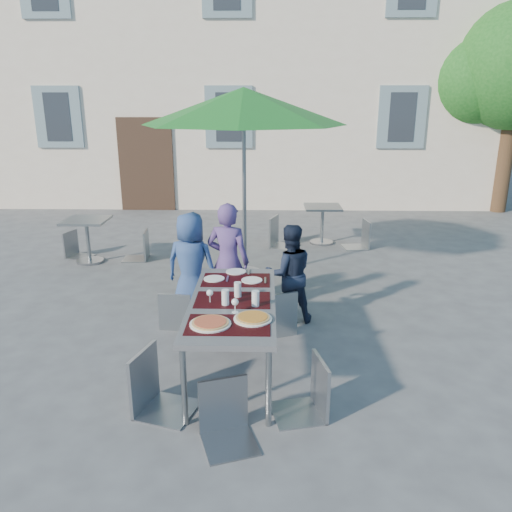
{
  "coord_description": "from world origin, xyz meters",
  "views": [
    {
      "loc": [
        0.9,
        -4.52,
        2.54
      ],
      "look_at": [
        0.78,
        0.75,
        0.91
      ],
      "focal_mm": 35.0,
      "sensor_mm": 36.0,
      "label": 1
    }
  ],
  "objects_px": {
    "chair_1": "(248,283)",
    "child_1": "(228,261)",
    "bg_chair_l_0": "(74,229)",
    "bg_chair_l_1": "(280,213)",
    "pizza_near_right": "(253,318)",
    "bg_chair_r_1": "(362,218)",
    "child_2": "(289,274)",
    "chair_0": "(176,288)",
    "bg_chair_r_0": "(139,228)",
    "child_0": "(191,265)",
    "patio_umbrella": "(244,108)",
    "pizza_near_left": "(210,323)",
    "dining_table": "(233,305)",
    "cafe_table_0": "(87,233)",
    "chair_3": "(153,346)",
    "chair_2": "(276,285)",
    "chair_5": "(226,379)",
    "cafe_table_1": "(322,219)",
    "chair_4": "(310,355)"
  },
  "relations": [
    {
      "from": "pizza_near_left",
      "to": "chair_5",
      "type": "distance_m",
      "value": 0.55
    },
    {
      "from": "cafe_table_0",
      "to": "child_2",
      "type": "bearing_deg",
      "value": -34.92
    },
    {
      "from": "child_2",
      "to": "bg_chair_l_0",
      "type": "bearing_deg",
      "value": -44.76
    },
    {
      "from": "patio_umbrella",
      "to": "bg_chair_l_0",
      "type": "distance_m",
      "value": 3.69
    },
    {
      "from": "patio_umbrella",
      "to": "pizza_near_left",
      "type": "bearing_deg",
      "value": -92.53
    },
    {
      "from": "chair_4",
      "to": "bg_chair_r_0",
      "type": "bearing_deg",
      "value": 119.95
    },
    {
      "from": "chair_3",
      "to": "patio_umbrella",
      "type": "xyz_separation_m",
      "value": [
        0.62,
        3.36,
        1.87
      ]
    },
    {
      "from": "pizza_near_right",
      "to": "chair_1",
      "type": "distance_m",
      "value": 1.5
    },
    {
      "from": "child_2",
      "to": "bg_chair_r_1",
      "type": "xyz_separation_m",
      "value": [
        1.44,
        3.21,
        -0.04
      ]
    },
    {
      "from": "bg_chair_l_1",
      "to": "bg_chair_r_1",
      "type": "xyz_separation_m",
      "value": [
        1.47,
        -0.04,
        -0.06
      ]
    },
    {
      "from": "chair_0",
      "to": "chair_1",
      "type": "relative_size",
      "value": 0.92
    },
    {
      "from": "chair_3",
      "to": "patio_umbrella",
      "type": "relative_size",
      "value": 0.36
    },
    {
      "from": "dining_table",
      "to": "pizza_near_right",
      "type": "xyz_separation_m",
      "value": [
        0.2,
        -0.44,
        0.07
      ]
    },
    {
      "from": "chair_0",
      "to": "bg_chair_r_0",
      "type": "bearing_deg",
      "value": 112.07
    },
    {
      "from": "chair_2",
      "to": "chair_5",
      "type": "bearing_deg",
      "value": -102.44
    },
    {
      "from": "child_1",
      "to": "chair_3",
      "type": "distance_m",
      "value": 2.02
    },
    {
      "from": "pizza_near_right",
      "to": "child_0",
      "type": "bearing_deg",
      "value": 113.92
    },
    {
      "from": "bg_chair_l_0",
      "to": "pizza_near_right",
      "type": "bearing_deg",
      "value": -53.0
    },
    {
      "from": "pizza_near_right",
      "to": "chair_0",
      "type": "relative_size",
      "value": 0.39
    },
    {
      "from": "child_0",
      "to": "chair_4",
      "type": "relative_size",
      "value": 1.39
    },
    {
      "from": "chair_4",
      "to": "cafe_table_0",
      "type": "bearing_deg",
      "value": 128.62
    },
    {
      "from": "pizza_near_right",
      "to": "chair_3",
      "type": "height_order",
      "value": "chair_3"
    },
    {
      "from": "child_1",
      "to": "chair_2",
      "type": "relative_size",
      "value": 1.43
    },
    {
      "from": "child_2",
      "to": "bg_chair_l_0",
      "type": "xyz_separation_m",
      "value": [
        -3.53,
        2.53,
        -0.11
      ]
    },
    {
      "from": "chair_1",
      "to": "patio_umbrella",
      "type": "bearing_deg",
      "value": 93.72
    },
    {
      "from": "child_1",
      "to": "patio_umbrella",
      "type": "distance_m",
      "value": 2.25
    },
    {
      "from": "child_1",
      "to": "cafe_table_1",
      "type": "relative_size",
      "value": 2.01
    },
    {
      "from": "child_0",
      "to": "chair_1",
      "type": "distance_m",
      "value": 0.78
    },
    {
      "from": "patio_umbrella",
      "to": "bg_chair_r_1",
      "type": "height_order",
      "value": "patio_umbrella"
    },
    {
      "from": "chair_1",
      "to": "chair_5",
      "type": "bearing_deg",
      "value": -92.54
    },
    {
      "from": "chair_2",
      "to": "bg_chair_l_1",
      "type": "bearing_deg",
      "value": 87.98
    },
    {
      "from": "dining_table",
      "to": "child_1",
      "type": "bearing_deg",
      "value": 96.26
    },
    {
      "from": "patio_umbrella",
      "to": "child_0",
      "type": "bearing_deg",
      "value": -113.63
    },
    {
      "from": "chair_2",
      "to": "cafe_table_1",
      "type": "relative_size",
      "value": 1.41
    },
    {
      "from": "pizza_near_left",
      "to": "chair_0",
      "type": "distance_m",
      "value": 1.66
    },
    {
      "from": "chair_2",
      "to": "chair_3",
      "type": "bearing_deg",
      "value": -125.09
    },
    {
      "from": "pizza_near_left",
      "to": "bg_chair_r_0",
      "type": "relative_size",
      "value": 0.38
    },
    {
      "from": "dining_table",
      "to": "bg_chair_r_0",
      "type": "xyz_separation_m",
      "value": [
        -1.8,
        3.62,
        -0.16
      ]
    },
    {
      "from": "dining_table",
      "to": "pizza_near_left",
      "type": "distance_m",
      "value": 0.58
    },
    {
      "from": "chair_1",
      "to": "bg_chair_l_0",
      "type": "relative_size",
      "value": 1.11
    },
    {
      "from": "dining_table",
      "to": "chair_0",
      "type": "height_order",
      "value": "chair_0"
    },
    {
      "from": "dining_table",
      "to": "child_2",
      "type": "xyz_separation_m",
      "value": [
        0.59,
        1.2,
        -0.1
      ]
    },
    {
      "from": "dining_table",
      "to": "chair_2",
      "type": "xyz_separation_m",
      "value": [
        0.42,
        0.83,
        -0.11
      ]
    },
    {
      "from": "pizza_near_right",
      "to": "bg_chair_l_1",
      "type": "distance_m",
      "value": 4.91
    },
    {
      "from": "pizza_near_right",
      "to": "bg_chair_l_0",
      "type": "xyz_separation_m",
      "value": [
        -3.15,
        4.18,
        -0.28
      ]
    },
    {
      "from": "child_0",
      "to": "bg_chair_r_0",
      "type": "xyz_separation_m",
      "value": [
        -1.2,
        2.26,
        -0.11
      ]
    },
    {
      "from": "child_0",
      "to": "bg_chair_r_0",
      "type": "distance_m",
      "value": 2.57
    },
    {
      "from": "chair_0",
      "to": "child_2",
      "type": "bearing_deg",
      "value": 9.71
    },
    {
      "from": "chair_1",
      "to": "child_1",
      "type": "bearing_deg",
      "value": 131.94
    },
    {
      "from": "bg_chair_l_0",
      "to": "bg_chair_l_1",
      "type": "distance_m",
      "value": 3.57
    }
  ]
}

